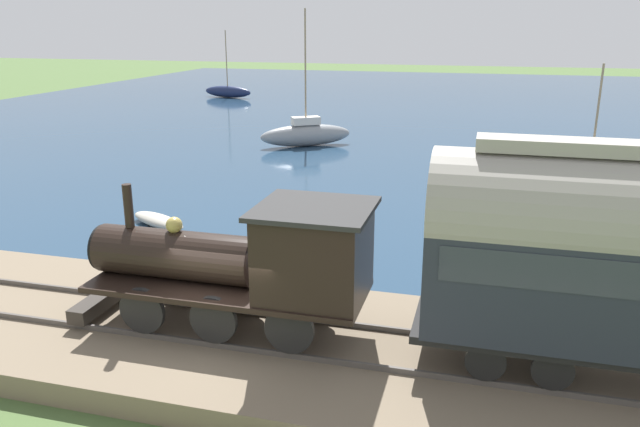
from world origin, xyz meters
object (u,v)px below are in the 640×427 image
at_px(sailboat_navy, 228,91).
at_px(rowboat_off_pier, 323,224).
at_px(rowboat_far_out, 523,223).
at_px(rowboat_near_shore, 327,201).
at_px(steam_locomotive, 254,259).
at_px(sailboat_brown, 590,169).
at_px(rowboat_mid_harbor, 158,221).
at_px(sailboat_gray, 306,134).

xyz_separation_m(sailboat_navy, rowboat_off_pier, (-37.13, -19.49, -0.33)).
relative_size(rowboat_far_out, rowboat_near_shore, 1.42).
bearing_deg(steam_locomotive, sailboat_brown, -26.54).
distance_m(sailboat_brown, rowboat_near_shore, 12.63).
bearing_deg(rowboat_near_shore, rowboat_far_out, -106.62).
xyz_separation_m(sailboat_brown, rowboat_near_shore, (-6.85, 10.59, -0.45)).
xyz_separation_m(sailboat_navy, rowboat_mid_harbor, (-38.12, -13.64, -0.38)).
xyz_separation_m(sailboat_gray, sailboat_navy, (22.06, 14.45, -0.13)).
height_order(sailboat_brown, rowboat_mid_harbor, sailboat_brown).
xyz_separation_m(steam_locomotive, sailboat_navy, (45.71, 20.29, -1.67)).
distance_m(sailboat_navy, rowboat_near_shore, 39.04).
height_order(sailboat_gray, rowboat_near_shore, sailboat_gray).
bearing_deg(sailboat_brown, rowboat_near_shore, 96.54).
height_order(sailboat_brown, rowboat_near_shore, sailboat_brown).
bearing_deg(sailboat_brown, rowboat_mid_harbor, 97.93).
bearing_deg(rowboat_far_out, sailboat_navy, 73.75).
relative_size(sailboat_gray, rowboat_near_shore, 3.87).
distance_m(sailboat_brown, rowboat_mid_harbor, 19.18).
distance_m(steam_locomotive, rowboat_near_shore, 11.80).
height_order(rowboat_mid_harbor, rowboat_near_shore, rowboat_near_shore).
bearing_deg(rowboat_off_pier, sailboat_navy, 34.62).
xyz_separation_m(sailboat_brown, sailboat_gray, (5.25, 15.02, 0.04)).
bearing_deg(rowboat_far_out, sailboat_gray, 79.21).
distance_m(sailboat_navy, rowboat_off_pier, 41.94).
height_order(rowboat_far_out, rowboat_off_pier, rowboat_off_pier).
distance_m(sailboat_navy, rowboat_mid_harbor, 40.49).
distance_m(sailboat_gray, rowboat_far_out, 17.60).
distance_m(sailboat_brown, rowboat_off_pier, 14.00).
distance_m(sailboat_brown, sailboat_gray, 15.91).
relative_size(rowboat_far_out, rowboat_mid_harbor, 1.01).
bearing_deg(rowboat_off_pier, sailboat_brown, -38.56).
bearing_deg(steam_locomotive, sailboat_navy, 23.93).
distance_m(steam_locomotive, rowboat_mid_harbor, 10.30).
height_order(sailboat_gray, sailboat_navy, sailboat_gray).
xyz_separation_m(steam_locomotive, sailboat_brown, (18.39, -9.19, -1.58)).
relative_size(rowboat_off_pier, rowboat_near_shore, 1.50).
distance_m(sailboat_gray, rowboat_off_pier, 15.90).
relative_size(sailboat_navy, rowboat_far_out, 2.21).
xyz_separation_m(sailboat_gray, rowboat_near_shore, (-12.11, -4.43, -0.48)).
xyz_separation_m(sailboat_brown, rowboat_off_pier, (-9.81, 9.98, -0.43)).
bearing_deg(rowboat_off_pier, rowboat_mid_harbor, 106.49).
bearing_deg(sailboat_gray, rowboat_mid_harbor, 143.27).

